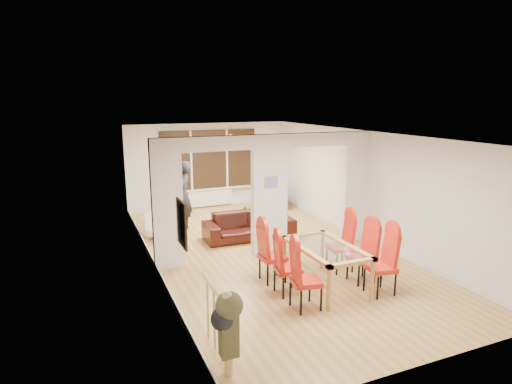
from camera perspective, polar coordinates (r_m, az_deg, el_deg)
floor at (r=9.56m, az=1.75°, el=-8.01°), size 5.00×9.00×0.01m
room_walls at (r=9.19m, az=1.80°, el=-0.38°), size 5.00×9.00×2.60m
divider_wall at (r=9.19m, az=1.80°, el=-0.38°), size 5.00×0.18×2.60m
bay_window_blinds at (r=13.25m, az=-6.27°, el=4.35°), size 3.00×0.08×1.80m
radiator at (r=13.43m, az=-6.10°, el=-0.74°), size 1.40×0.08×0.50m
pendant_light at (r=12.19m, az=-3.42°, el=6.79°), size 0.36×0.36×0.36m
stair_newel at (r=5.86m, az=-5.45°, el=-15.94°), size 0.40×1.20×1.10m
wall_poster at (r=6.13m, az=-9.89°, el=-4.16°), size 0.04×0.52×0.67m
pillar_photo at (r=9.04m, az=2.07°, el=1.35°), size 0.30×0.03×0.25m
dining_table at (r=7.83m, az=9.20°, el=-9.82°), size 0.94×1.67×0.78m
dining_chair_la at (r=6.99m, az=6.69°, el=-11.08°), size 0.53×0.53×1.11m
dining_chair_lb at (r=7.47m, az=4.29°, el=-9.65°), size 0.49×0.49×1.06m
dining_chair_lc at (r=7.94m, az=2.24°, el=-8.08°), size 0.44×0.44×1.10m
dining_chair_ra at (r=7.75m, az=16.30°, el=-9.06°), size 0.51×0.51×1.12m
dining_chair_rb at (r=8.15m, az=13.92°, el=-8.01°), size 0.47×0.47×1.08m
dining_chair_rc at (r=8.56m, az=11.17°, el=-6.79°), size 0.51×0.51×1.10m
sofa at (r=10.41m, az=-0.91°, el=-4.45°), size 2.21×0.93×0.64m
armchair at (r=10.65m, az=-12.00°, el=-4.23°), size 1.02×1.02×0.67m
person at (r=10.98m, az=-9.75°, el=-0.58°), size 0.77×0.64×1.81m
television at (r=13.34m, az=3.27°, el=-0.86°), size 0.98×0.38×0.56m
coffee_table at (r=11.72m, az=-1.61°, el=-3.61°), size 1.00×0.72×0.21m
bottle at (r=11.59m, az=-1.48°, el=-2.59°), size 0.07×0.07×0.26m
bowl at (r=11.62m, az=-1.02°, el=-3.07°), size 0.23×0.23×0.06m
shoes at (r=9.16m, az=2.21°, el=-8.61°), size 0.23×0.25×0.10m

